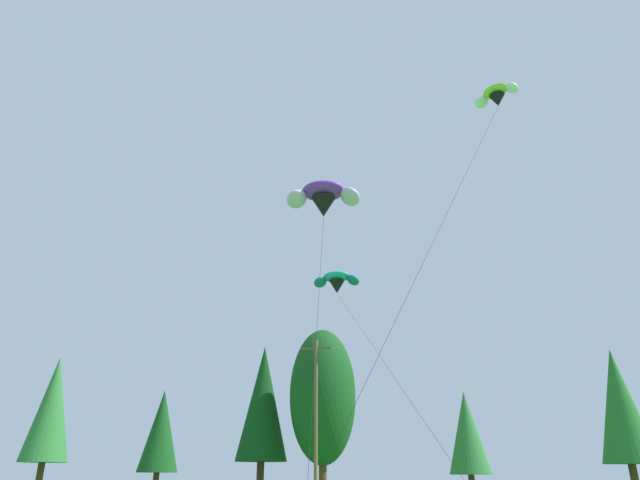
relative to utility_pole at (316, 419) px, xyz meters
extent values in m
cone|color=#2D7033|center=(-30.87, 15.48, 2.95)|extent=(4.75, 4.75, 10.59)
cone|color=#144719|center=(-18.58, 15.76, 0.61)|extent=(3.93, 3.93, 7.84)
cone|color=#0F3D14|center=(-7.15, 12.08, 2.69)|extent=(4.65, 4.65, 10.28)
ellipsoid|color=#144719|center=(-1.28, 10.50, 2.97)|extent=(5.82, 5.82, 11.67)
cone|color=#2D7033|center=(11.24, 15.90, 0.11)|extent=(3.75, 3.75, 7.24)
cone|color=#236628|center=(24.15, 13.81, 2.06)|extent=(4.44, 4.44, 9.54)
cylinder|color=brown|center=(0.00, 0.00, -0.27)|extent=(0.26, 0.26, 11.58)
cube|color=brown|center=(0.00, 0.00, 4.92)|extent=(2.20, 0.14, 0.14)
ellipsoid|color=#93D633|center=(12.08, -15.45, 14.51)|extent=(1.64, 1.53, 0.62)
ellipsoid|color=white|center=(12.78, -15.94, 14.27)|extent=(0.99, 0.97, 0.75)
ellipsoid|color=white|center=(11.38, -14.97, 14.27)|extent=(1.00, 1.02, 0.75)
cone|color=black|center=(12.13, -15.38, 13.98)|extent=(1.06, 1.06, 0.66)
cylinder|color=black|center=(8.18, -20.17, 4.61)|extent=(7.91, 9.59, 18.10)
ellipsoid|color=teal|center=(1.38, 1.25, 10.74)|extent=(2.12, 1.48, 0.99)
ellipsoid|color=#0F666B|center=(2.68, 1.20, 10.37)|extent=(1.22, 1.23, 1.18)
ellipsoid|color=#0F666B|center=(0.09, 1.30, 10.37)|extent=(1.29, 1.24, 1.18)
cone|color=black|center=(1.39, 1.38, 9.94)|extent=(1.21, 1.21, 1.00)
cylinder|color=black|center=(5.16, -9.00, 2.50)|extent=(7.55, 20.76, 13.89)
ellipsoid|color=purple|center=(3.10, -15.36, 9.60)|extent=(2.25, 1.73, 0.98)
ellipsoid|color=silver|center=(4.45, -15.26, 9.22)|extent=(1.36, 1.42, 1.19)
ellipsoid|color=silver|center=(1.76, -15.46, 9.22)|extent=(1.20, 1.41, 1.19)
cone|color=black|center=(3.09, -15.21, 8.78)|extent=(1.30, 1.30, 1.04)
cylinder|color=black|center=(3.67, -20.09, 1.91)|extent=(1.16, 9.76, 12.71)
camera|label=1|loc=(7.31, -40.70, -3.76)|focal=32.11mm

